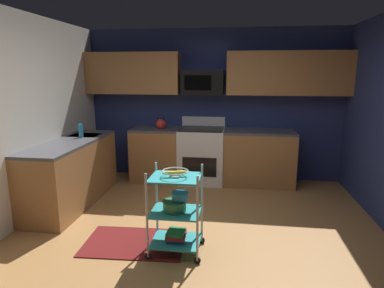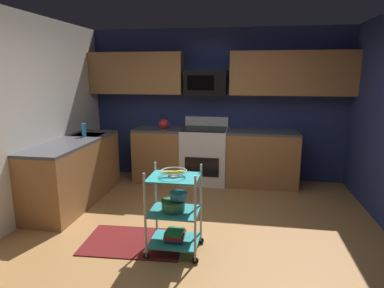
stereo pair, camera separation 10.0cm
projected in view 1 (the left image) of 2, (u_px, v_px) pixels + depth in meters
floor at (196, 243)px, 3.72m from camera, size 4.40×4.80×0.04m
wall_back at (214, 105)px, 5.79m from camera, size 4.52×0.06×2.60m
wall_left at (2, 123)px, 3.74m from camera, size 0.06×4.80×2.60m
counter_run at (161, 162)px, 5.27m from camera, size 3.58×2.46×0.92m
oven_range at (202, 155)px, 5.67m from camera, size 0.76×0.65×1.10m
upper_cabinets at (215, 73)px, 5.48m from camera, size 4.40×0.33×0.70m
microwave at (203, 82)px, 5.51m from camera, size 0.70×0.39×0.40m
rolling_cart at (176, 211)px, 3.41m from camera, size 0.57×0.43×0.91m
fruit_bowl at (175, 172)px, 3.32m from camera, size 0.27×0.27×0.07m
mixing_bowl_large at (175, 205)px, 3.40m from camera, size 0.25×0.25×0.11m
mixing_bowl_small at (180, 196)px, 3.39m from camera, size 0.18×0.18×0.08m
book_stack at (176, 235)px, 3.47m from camera, size 0.21×0.20×0.11m
kettle at (161, 124)px, 5.65m from camera, size 0.21×0.18×0.26m
dish_soap_bottle at (81, 131)px, 4.87m from camera, size 0.06×0.06×0.20m
floor_rug at (135, 243)px, 3.67m from camera, size 1.13×0.75×0.01m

